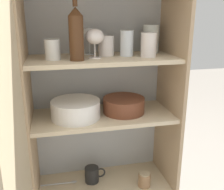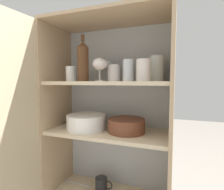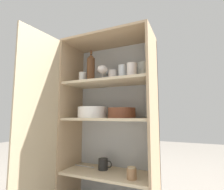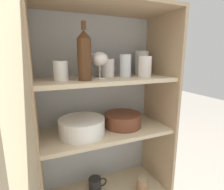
{
  "view_description": "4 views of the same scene",
  "coord_description": "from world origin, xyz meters",
  "px_view_note": "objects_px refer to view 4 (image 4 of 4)",
  "views": [
    {
      "loc": [
        -0.23,
        -1.07,
        1.19
      ],
      "look_at": [
        0.05,
        0.17,
        0.79
      ],
      "focal_mm": 42.0,
      "sensor_mm": 36.0,
      "label": 1
    },
    {
      "loc": [
        0.37,
        -0.81,
        0.99
      ],
      "look_at": [
        0.01,
        0.19,
        0.9
      ],
      "focal_mm": 28.0,
      "sensor_mm": 36.0,
      "label": 2
    },
    {
      "loc": [
        0.61,
        -1.12,
        0.71
      ],
      "look_at": [
        0.02,
        0.18,
        0.88
      ],
      "focal_mm": 28.0,
      "sensor_mm": 36.0,
      "label": 3
    },
    {
      "loc": [
        -0.33,
        -0.72,
        1.1
      ],
      "look_at": [
        0.03,
        0.15,
        0.89
      ],
      "focal_mm": 28.0,
      "sensor_mm": 36.0,
      "label": 4
    }
  ],
  "objects_px": {
    "wine_bottle": "(84,55)",
    "coffee_mug_primary": "(95,185)",
    "storage_jar": "(142,184)",
    "mixing_bowl_large": "(123,119)",
    "plate_stack_white": "(82,127)"
  },
  "relations": [
    {
      "from": "wine_bottle",
      "to": "coffee_mug_primary",
      "type": "bearing_deg",
      "value": 56.68
    },
    {
      "from": "storage_jar",
      "to": "coffee_mug_primary",
      "type": "bearing_deg",
      "value": 158.97
    },
    {
      "from": "wine_bottle",
      "to": "mixing_bowl_large",
      "type": "distance_m",
      "value": 0.45
    },
    {
      "from": "wine_bottle",
      "to": "storage_jar",
      "type": "distance_m",
      "value": 0.86
    },
    {
      "from": "coffee_mug_primary",
      "to": "storage_jar",
      "type": "relative_size",
      "value": 1.45
    },
    {
      "from": "mixing_bowl_large",
      "to": "storage_jar",
      "type": "xyz_separation_m",
      "value": [
        0.1,
        -0.08,
        -0.42
      ]
    },
    {
      "from": "mixing_bowl_large",
      "to": "coffee_mug_primary",
      "type": "relative_size",
      "value": 1.84
    },
    {
      "from": "mixing_bowl_large",
      "to": "coffee_mug_primary",
      "type": "height_order",
      "value": "mixing_bowl_large"
    },
    {
      "from": "storage_jar",
      "to": "wine_bottle",
      "type": "bearing_deg",
      "value": 179.71
    },
    {
      "from": "mixing_bowl_large",
      "to": "storage_jar",
      "type": "bearing_deg",
      "value": -37.71
    },
    {
      "from": "mixing_bowl_large",
      "to": "coffee_mug_primary",
      "type": "distance_m",
      "value": 0.45
    },
    {
      "from": "mixing_bowl_large",
      "to": "plate_stack_white",
      "type": "bearing_deg",
      "value": -175.12
    },
    {
      "from": "plate_stack_white",
      "to": "coffee_mug_primary",
      "type": "distance_m",
      "value": 0.43
    },
    {
      "from": "wine_bottle",
      "to": "coffee_mug_primary",
      "type": "height_order",
      "value": "wine_bottle"
    },
    {
      "from": "plate_stack_white",
      "to": "coffee_mug_primary",
      "type": "bearing_deg",
      "value": 30.68
    }
  ]
}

